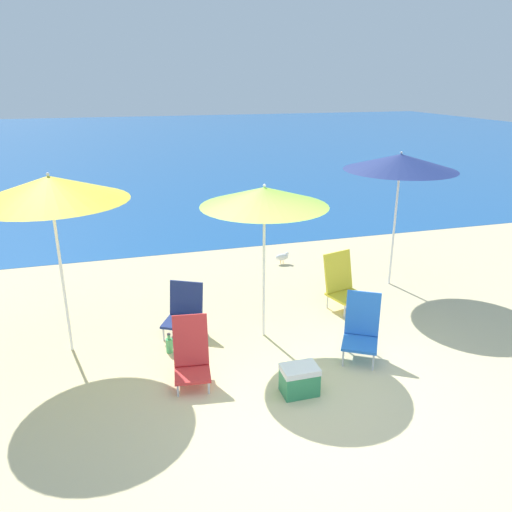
% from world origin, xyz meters
% --- Properties ---
extents(ground_plane, '(60.00, 60.00, 0.00)m').
position_xyz_m(ground_plane, '(0.00, 0.00, 0.00)').
color(ground_plane, beige).
extents(sea_water, '(60.00, 40.00, 0.01)m').
position_xyz_m(sea_water, '(0.00, 25.32, 0.00)').
color(sea_water, '#1E5699').
rests_on(sea_water, ground).
extents(beach_umbrella_navy, '(1.83, 1.83, 2.29)m').
position_xyz_m(beach_umbrella_navy, '(2.52, 2.71, 2.11)').
color(beach_umbrella_navy, white).
rests_on(beach_umbrella_navy, ground).
extents(beach_umbrella_lime, '(1.66, 1.66, 2.14)m').
position_xyz_m(beach_umbrella_lime, '(-0.14, 1.54, 1.97)').
color(beach_umbrella_lime, white).
rests_on(beach_umbrella_lime, ground).
extents(beach_umbrella_yellow, '(1.84, 1.84, 2.36)m').
position_xyz_m(beach_umbrella_yellow, '(-2.69, 1.86, 2.16)').
color(beach_umbrella_yellow, white).
rests_on(beach_umbrella_yellow, ground).
extents(beach_chair_red, '(0.47, 0.57, 0.78)m').
position_xyz_m(beach_chair_red, '(-1.27, 0.71, 0.35)').
color(beach_chair_red, silver).
rests_on(beach_chair_red, ground).
extents(beach_chair_yellow, '(0.63, 0.67, 0.87)m').
position_xyz_m(beach_chair_yellow, '(1.30, 2.08, 0.41)').
color(beach_chair_yellow, silver).
rests_on(beach_chair_yellow, ground).
extents(beach_chair_blue, '(0.65, 0.69, 0.83)m').
position_xyz_m(beach_chair_blue, '(0.90, 0.68, 0.40)').
color(beach_chair_blue, silver).
rests_on(beach_chair_blue, ground).
extents(beach_chair_navy, '(0.65, 0.66, 0.71)m').
position_xyz_m(beach_chair_navy, '(-1.18, 1.94, 0.33)').
color(beach_chair_navy, silver).
rests_on(beach_chair_navy, ground).
extents(water_bottle, '(0.09, 0.09, 0.27)m').
position_xyz_m(water_bottle, '(-1.46, 1.43, 0.11)').
color(water_bottle, '#4CB266').
rests_on(water_bottle, ground).
extents(cooler_box, '(0.41, 0.29, 0.34)m').
position_xyz_m(cooler_box, '(-0.15, 0.12, 0.17)').
color(cooler_box, '#338C59').
rests_on(cooler_box, ground).
extents(seagull, '(0.27, 0.11, 0.23)m').
position_xyz_m(seagull, '(1.04, 4.17, 0.14)').
color(seagull, gold).
rests_on(seagull, ground).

